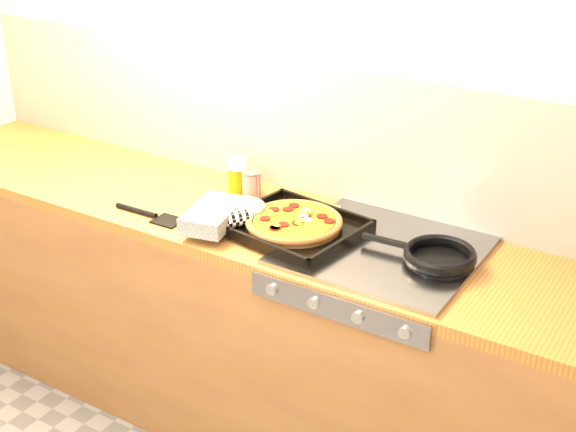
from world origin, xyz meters
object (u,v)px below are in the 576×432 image
Objects in this scene: frying_pan at (438,256)px; tomato_can at (252,185)px; pizza_on_tray at (273,220)px; juice_glass at (238,176)px.

frying_pan is 0.80m from tomato_can.
tomato_can is at bearing 137.89° from pizza_on_tray.
juice_glass is (-0.30, 0.21, 0.02)m from pizza_on_tray.
tomato_can reaches higher than frying_pan.
juice_glass reaches higher than tomato_can.
pizza_on_tray reaches higher than frying_pan.
juice_glass reaches higher than pizza_on_tray.
frying_pan is (0.57, 0.07, -0.01)m from pizza_on_tray.
pizza_on_tray is 0.30m from tomato_can.
tomato_can is at bearing 170.79° from frying_pan.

